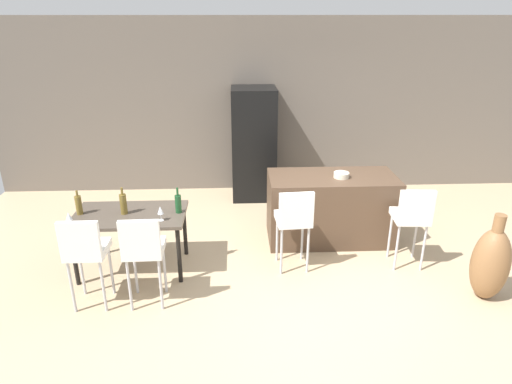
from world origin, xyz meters
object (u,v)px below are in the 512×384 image
object	(u,v)px
wine_glass_left	(69,216)
dining_chair_far	(143,247)
bar_chair_left	(294,217)
dining_chair_near	(85,248)
wine_glass_middle	(160,210)
floor_vase	(490,264)
dining_table	(130,219)
bar_chair_middle	(412,215)
wine_bottle_end	(79,205)
wine_bottle_far	(178,203)
fruit_bowl	(341,175)
wine_bottle_corner	(123,204)
refrigerator	(254,144)
kitchen_island	(331,208)

from	to	relation	value
wine_glass_left	dining_chair_far	bearing A→B (deg)	-26.28
bar_chair_left	dining_chair_near	size ratio (longest dim) A/B	1.00
wine_glass_middle	floor_vase	world-z (taller)	floor_vase
dining_table	dining_chair_near	distance (m)	0.80
dining_table	bar_chair_middle	bearing A→B (deg)	-1.79
dining_chair_far	floor_vase	size ratio (longest dim) A/B	1.05
wine_bottle_end	wine_bottle_far	distance (m)	1.15
dining_chair_far	wine_bottle_end	world-z (taller)	dining_chair_far
fruit_bowl	wine_bottle_corner	bearing A→B (deg)	-167.20
wine_glass_left	fruit_bowl	xyz separation A→B (m)	(3.22, 0.93, 0.09)
bar_chair_left	wine_bottle_end	world-z (taller)	bar_chair_left
bar_chair_left	wine_bottle_end	xyz separation A→B (m)	(-2.51, 0.12, 0.16)
wine_bottle_end	dining_chair_near	bearing A→B (deg)	-69.70
wine_glass_middle	floor_vase	xyz separation A→B (m)	(3.57, -0.59, -0.44)
bar_chair_left	wine_bottle_far	world-z (taller)	wine_bottle_far
bar_chair_left	dining_table	world-z (taller)	bar_chair_left
bar_chair_middle	wine_bottle_far	world-z (taller)	wine_bottle_far
wine_bottle_far	floor_vase	world-z (taller)	wine_bottle_far
dining_chair_far	wine_bottle_end	xyz separation A→B (m)	(-0.87, 0.76, 0.16)
floor_vase	wine_glass_middle	bearing A→B (deg)	170.67
dining_chair_near	bar_chair_middle	bearing A→B (deg)	9.98
dining_table	floor_vase	bearing A→B (deg)	-11.24
wine_glass_left	floor_vase	bearing A→B (deg)	-5.95
wine_bottle_corner	refrigerator	world-z (taller)	refrigerator
bar_chair_middle	wine_glass_middle	distance (m)	2.95
bar_chair_left	floor_vase	bearing A→B (deg)	-18.55
floor_vase	fruit_bowl	bearing A→B (deg)	133.48
dining_chair_far	wine_bottle_corner	world-z (taller)	wine_bottle_corner
bar_chair_left	wine_glass_middle	xyz separation A→B (m)	(-1.53, -0.10, 0.17)
bar_chair_left	fruit_bowl	distance (m)	1.04
wine_bottle_end	refrigerator	xyz separation A→B (m)	(2.14, 2.26, 0.06)
dining_chair_near	wine_glass_left	bearing A→B (deg)	123.31
wine_bottle_far	dining_table	bearing A→B (deg)	-179.09
kitchen_island	refrigerator	world-z (taller)	refrigerator
bar_chair_left	bar_chair_middle	bearing A→B (deg)	-0.00
kitchen_island	wine_bottle_far	size ratio (longest dim) A/B	5.45
bar_chair_middle	floor_vase	world-z (taller)	bar_chair_middle
kitchen_island	dining_table	xyz separation A→B (m)	(-2.54, -0.67, 0.20)
wine_bottle_end	fruit_bowl	xyz separation A→B (m)	(3.22, 0.60, 0.10)
wine_bottle_end	wine_glass_middle	xyz separation A→B (m)	(0.98, -0.22, 0.01)
wine_bottle_end	fruit_bowl	bearing A→B (deg)	10.58
kitchen_island	wine_glass_middle	bearing A→B (deg)	-157.82
dining_chair_near	wine_bottle_corner	distance (m)	0.80
wine_bottle_far	dining_chair_far	bearing A→B (deg)	-110.52
kitchen_island	wine_glass_left	size ratio (longest dim) A/B	9.75
wine_bottle_end	wine_glass_middle	size ratio (longest dim) A/B	1.69
dining_chair_near	kitchen_island	bearing A→B (deg)	26.51
kitchen_island	bar_chair_middle	distance (m)	1.14
refrigerator	wine_glass_middle	bearing A→B (deg)	-115.03
dining_chair_near	wine_bottle_end	xyz separation A→B (m)	(-0.28, 0.76, 0.16)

